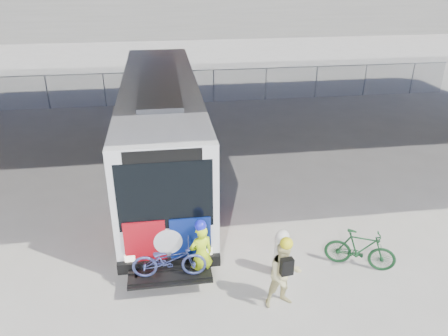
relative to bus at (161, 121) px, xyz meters
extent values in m
plane|color=#9E9991|center=(2.00, -2.99, -2.11)|extent=(160.00, 160.00, 0.00)
cube|color=silver|center=(0.00, -0.02, -0.16)|extent=(2.55, 12.00, 3.20)
cube|color=black|center=(0.00, 0.48, 0.48)|extent=(2.61, 11.00, 1.28)
cube|color=black|center=(0.00, -5.97, 0.23)|extent=(2.24, 0.12, 1.76)
cube|color=black|center=(0.00, -5.97, 1.25)|extent=(1.78, 0.12, 0.30)
cube|color=black|center=(0.00, -6.07, -1.66)|extent=(2.55, 0.20, 0.30)
cube|color=#A50C17|center=(-0.55, -6.04, -1.01)|extent=(1.00, 0.08, 1.20)
cube|color=navy|center=(0.55, -6.04, -1.01)|extent=(1.00, 0.08, 1.20)
cylinder|color=silver|center=(0.00, -6.06, -1.01)|extent=(0.70, 0.06, 0.70)
cube|color=gray|center=(0.00, -0.02, 1.51)|extent=(1.28, 7.20, 0.14)
cube|color=black|center=(0.00, -6.57, -1.66)|extent=(2.00, 0.70, 0.06)
cylinder|color=black|center=(-1.16, -4.42, -1.61)|extent=(0.30, 1.00, 1.00)
cylinder|color=black|center=(1.15, -4.42, -1.61)|extent=(0.30, 1.00, 1.00)
cylinder|color=black|center=(-1.16, 4.18, -1.61)|extent=(0.30, 1.00, 1.00)
cylinder|color=black|center=(1.15, 4.18, -1.61)|extent=(0.30, 1.00, 1.00)
cube|color=#A50C17|center=(-1.31, -3.82, -0.81)|extent=(0.06, 2.60, 1.70)
cube|color=navy|center=(-1.31, -2.22, -0.81)|extent=(0.06, 1.40, 1.70)
cube|color=#A50C17|center=(1.30, -3.82, -0.81)|extent=(0.06, 2.60, 1.70)
cube|color=navy|center=(1.30, -2.22, -0.81)|extent=(0.06, 1.40, 1.70)
imported|color=#3B4683|center=(0.00, -6.57, -1.17)|extent=(1.78, 0.72, 0.92)
cylinder|color=gray|center=(-6.00, 9.01, -1.21)|extent=(0.06, 0.06, 1.80)
cylinder|color=gray|center=(-2.00, 9.01, -1.21)|extent=(0.06, 0.06, 1.80)
cylinder|color=gray|center=(2.00, 9.01, -1.21)|extent=(0.06, 0.06, 1.80)
cylinder|color=gray|center=(6.00, 9.01, -1.21)|extent=(0.06, 0.06, 1.80)
cylinder|color=gray|center=(10.00, 9.01, -1.21)|extent=(0.06, 0.06, 1.80)
cylinder|color=gray|center=(14.00, 9.01, -1.21)|extent=(0.06, 0.06, 1.80)
plane|color=gray|center=(2.00, 9.01, -1.21)|extent=(30.00, 0.00, 30.00)
cube|color=gray|center=(2.00, 9.01, -0.29)|extent=(30.00, 0.05, 0.04)
cylinder|color=white|center=(2.80, -6.32, -1.54)|extent=(0.34, 0.34, 1.14)
sphere|color=white|center=(2.80, -6.32, -0.97)|extent=(0.34, 0.34, 0.34)
imported|color=#D3FF1A|center=(0.78, -6.32, -1.29)|extent=(0.68, 0.54, 1.63)
sphere|color=#1920D6|center=(0.78, -6.32, -0.46)|extent=(0.28, 0.28, 0.28)
imported|color=#D4C988|center=(2.56, -7.39, -1.27)|extent=(0.89, 0.74, 1.68)
sphere|color=yellow|center=(2.56, -7.39, -0.40)|extent=(0.29, 0.29, 0.29)
cube|color=black|center=(2.54, -7.59, -0.87)|extent=(0.30, 0.19, 0.40)
imported|color=#133E1E|center=(4.90, -6.32, -1.57)|extent=(1.84, 1.25, 1.08)
camera|label=1|loc=(0.07, -14.99, 5.17)|focal=35.00mm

